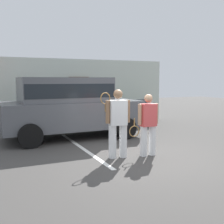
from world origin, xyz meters
TOP-DOWN VIEW (x-y plane):
  - ground_plane at (0.00, 0.00)m, footprint 40.00×40.00m
  - parking_stripe_1 at (-1.02, 1.50)m, footprint 0.12×4.40m
  - house_frontage at (0.00, 6.05)m, footprint 9.13×0.40m
  - parked_suv at (-0.95, 3.09)m, footprint 4.61×2.18m
  - tennis_player_man at (-0.51, 0.19)m, footprint 0.77×0.32m
  - tennis_player_woman at (0.28, 0.04)m, footprint 0.86×0.25m
  - potted_plant_by_porch at (2.21, 5.11)m, footprint 0.52×0.52m
  - potted_plant_secondary at (3.06, 4.74)m, footprint 0.64×0.64m

SIDE VIEW (x-z plane):
  - ground_plane at x=0.00m, z-range 0.00..0.00m
  - parking_stripe_1 at x=-1.02m, z-range 0.00..0.01m
  - potted_plant_by_porch at x=2.21m, z-range 0.04..0.72m
  - potted_plant_secondary at x=3.06m, z-range 0.05..0.89m
  - tennis_player_woman at x=0.28m, z-range 0.03..1.64m
  - tennis_player_man at x=-0.51m, z-range 0.04..1.77m
  - parked_suv at x=-0.95m, z-range 0.12..2.17m
  - house_frontage at x=0.00m, z-range -0.09..2.79m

